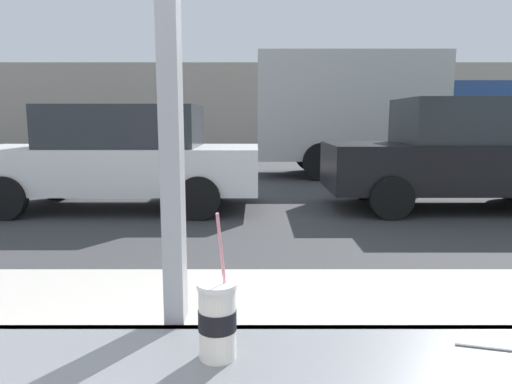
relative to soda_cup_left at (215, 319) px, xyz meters
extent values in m
plane|color=#38383A|center=(-0.13, 8.12, -1.03)|extent=(60.00, 60.00, 0.00)
cube|color=#B2ADA3|center=(-0.13, 1.72, -0.97)|extent=(16.00, 2.80, 0.11)
cube|color=#404245|center=(-0.13, 0.15, -0.10)|extent=(2.26, 0.02, 0.02)
cube|color=#9E9EA3|center=(-0.13, 0.20, 0.68)|extent=(0.05, 0.08, 1.54)
cube|color=#A89E8E|center=(-0.13, 23.39, 1.08)|extent=(28.00, 1.20, 4.21)
cylinder|color=silver|center=(0.00, 0.00, -0.01)|extent=(0.08, 0.08, 0.16)
cylinder|color=black|center=(0.00, 0.00, 0.00)|extent=(0.08, 0.08, 0.04)
cylinder|color=black|center=(0.00, 0.00, 0.07)|extent=(0.07, 0.07, 0.01)
cylinder|color=white|center=(0.00, 0.00, 0.08)|extent=(0.09, 0.09, 0.01)
cylinder|color=pink|center=(0.01, -0.01, 0.14)|extent=(0.02, 0.03, 0.20)
cylinder|color=white|center=(0.64, 0.03, -0.09)|extent=(0.19, 0.06, 0.01)
cube|color=silver|center=(-2.16, 6.63, -0.36)|extent=(4.55, 1.77, 0.70)
cube|color=#282D33|center=(-2.03, 6.63, 0.32)|extent=(2.37, 1.56, 0.66)
cylinder|color=black|center=(-0.75, 7.52, -0.71)|extent=(0.64, 0.18, 0.64)
cylinder|color=black|center=(-0.75, 5.75, -0.71)|extent=(0.64, 0.18, 0.64)
cylinder|color=black|center=(-3.57, 7.52, -0.71)|extent=(0.64, 0.18, 0.64)
cylinder|color=black|center=(-3.57, 5.75, -0.71)|extent=(0.64, 0.18, 0.64)
cube|color=black|center=(3.39, 6.63, -0.33)|extent=(4.28, 1.73, 0.75)
cube|color=#282D33|center=(3.54, 6.63, 0.40)|extent=(2.22, 1.52, 0.72)
cylinder|color=black|center=(4.71, 7.50, -0.71)|extent=(0.64, 0.18, 0.64)
cylinder|color=black|center=(2.06, 7.50, -0.71)|extent=(0.64, 0.18, 0.64)
cylinder|color=black|center=(2.06, 5.77, -0.71)|extent=(0.64, 0.18, 0.64)
cube|color=beige|center=(2.41, 11.27, 0.72)|extent=(4.56, 2.20, 2.60)
cube|color=navy|center=(5.49, 11.27, 0.37)|extent=(1.90, 2.10, 1.90)
cylinder|color=black|center=(5.49, 12.32, -0.58)|extent=(0.90, 0.24, 0.90)
cylinder|color=black|center=(5.49, 10.22, -0.58)|extent=(0.90, 0.24, 0.90)
cylinder|color=black|center=(1.64, 12.37, -0.58)|extent=(0.90, 0.24, 0.90)
cylinder|color=black|center=(1.64, 10.17, -0.58)|extent=(0.90, 0.24, 0.90)
camera|label=1|loc=(0.08, -0.97, 0.43)|focal=32.96mm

